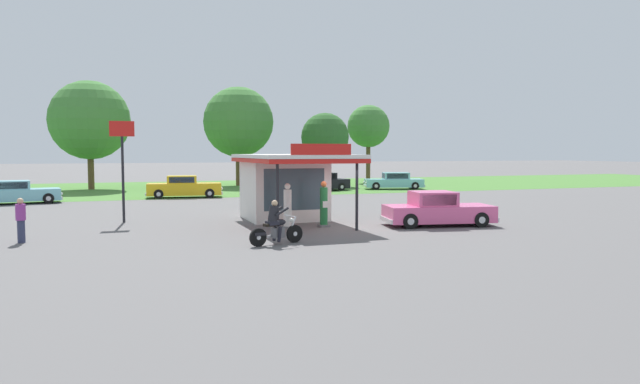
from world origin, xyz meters
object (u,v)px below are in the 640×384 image
Objects in this scene: motorcycle_with_rider at (276,226)px; parked_car_back_row_centre at (18,193)px; parked_car_back_row_far_left at (184,188)px; roadside_pole_sign at (122,153)px; gas_pump_offside at (324,206)px; bystander_standing_back_lot at (21,219)px; parked_car_back_row_far_right at (318,183)px; bystander_leaning_by_kiosk at (280,191)px; parked_car_back_row_left at (394,181)px; gas_pump_nearside at (288,208)px; featured_classic_sedan at (437,210)px; bystander_strolling_foreground at (243,192)px.

motorcycle_with_rider is 0.42× the size of parked_car_back_row_centre.
roadside_pole_sign is (-4.34, -13.80, 2.49)m from parked_car_back_row_far_left.
bystander_standing_back_lot is at bearing -177.88° from gas_pump_offside.
roadside_pole_sign reaches higher than parked_car_back_row_far_right.
parked_car_back_row_far_right is 22.27m from parked_car_back_row_centre.
bystander_leaning_by_kiosk reaches higher than motorcycle_with_rider.
bystander_standing_back_lot reaches higher than parked_car_back_row_far_right.
parked_car_back_row_left is (7.01, -0.12, -0.02)m from parked_car_back_row_far_right.
motorcycle_with_rider is 0.38× the size of parked_car_back_row_left.
motorcycle_with_rider is 31.12m from parked_car_back_row_left.
gas_pump_nearside is 0.41× the size of roadside_pole_sign.
motorcycle_with_rider is at bearing -129.68° from gas_pump_offside.
bystander_leaning_by_kiosk is (12.55, 10.21, 0.04)m from bystander_standing_back_lot.
gas_pump_nearside is 1.16× the size of bystander_leaning_by_kiosk.
parked_car_back_row_far_right is at bearing 48.91° from bystander_standing_back_lot.
bystander_leaning_by_kiosk is 10.60m from roadside_pole_sign.
parked_car_back_row_centre is at bearing -172.14° from parked_car_back_row_far_left.
featured_classic_sedan is at bearing 17.86° from motorcycle_with_rider.
parked_car_back_row_far_left is at bearing 106.86° from bystander_strolling_foreground.
bystander_standing_back_lot is 14.92m from bystander_strolling_foreground.
featured_classic_sedan is 14.55m from roadside_pole_sign.
parked_car_back_row_far_left is at bearing 96.76° from gas_pump_nearside.
motorcycle_with_rider reaches higher than parked_car_back_row_far_left.
parked_car_back_row_centre is 1.08× the size of roadside_pole_sign.
parked_car_back_row_far_right is at bearing 67.13° from motorcycle_with_rider.
bystander_strolling_foreground is (10.39, 10.71, 0.04)m from bystander_standing_back_lot.
parked_car_back_row_centre is at bearing 116.09° from roadside_pole_sign.
gas_pump_offside is 10.36m from bystander_strolling_foreground.
gas_pump_offside is 1.23× the size of bystander_standing_back_lot.
parked_car_back_row_left is 19.52m from bystander_strolling_foreground.
parked_car_back_row_centre is at bearing 117.65° from motorcycle_with_rider.
parked_car_back_row_centre is (-21.77, -4.71, -0.02)m from parked_car_back_row_far_right.
gas_pump_nearside is at bearing -126.90° from parked_car_back_row_left.
gas_pump_nearside reaches higher than bystander_strolling_foreground.
gas_pump_offside is 0.39× the size of parked_car_back_row_centre.
roadside_pole_sign reaches higher than bystander_strolling_foreground.
bystander_leaning_by_kiosk is (4.63, -8.64, 0.18)m from parked_car_back_row_far_left.
parked_car_back_row_left is 28.47m from roadside_pole_sign.
parked_car_back_row_centre is at bearing -167.78° from parked_car_back_row_far_right.
bystander_leaning_by_kiosk is (0.80, 9.78, -0.02)m from gas_pump_offside.
featured_classic_sedan is 1.10× the size of roadside_pole_sign.
gas_pump_nearside is 0.38× the size of parked_car_back_row_centre.
gas_pump_offside reaches higher than featured_classic_sedan.
bystander_leaning_by_kiosk is at bearing 85.31° from gas_pump_offside.
gas_pump_nearside is at bearing -104.05° from bystander_leaning_by_kiosk.
parked_car_back_row_far_right is 11.84m from parked_car_back_row_far_left.
gas_pump_nearside is at bearing 67.62° from motorcycle_with_rider.
gas_pump_nearside is 1.19× the size of bystander_standing_back_lot.
parked_car_back_row_far_left is at bearing 72.53° from roadside_pole_sign.
roadside_pole_sign is (-15.72, -17.07, 2.51)m from parked_car_back_row_far_right.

